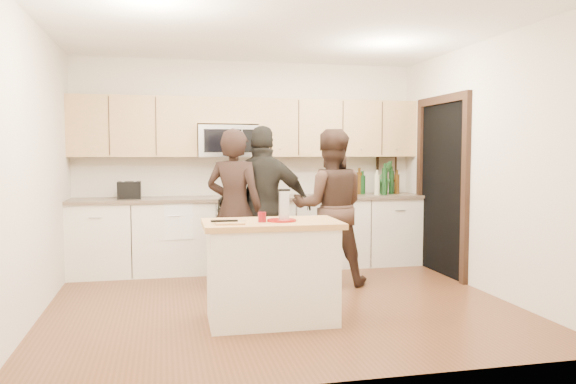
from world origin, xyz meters
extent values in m
plane|color=brown|center=(0.00, 0.00, 0.00)|extent=(4.50, 4.50, 0.00)
cube|color=beige|center=(0.00, 2.00, 1.35)|extent=(4.50, 0.02, 2.70)
cube|color=beige|center=(0.00, -2.00, 1.35)|extent=(4.50, 0.02, 2.70)
cube|color=beige|center=(-2.25, 0.00, 1.35)|extent=(0.02, 4.00, 2.70)
cube|color=beige|center=(2.25, 0.00, 1.35)|extent=(0.02, 4.00, 2.70)
cube|color=white|center=(0.00, 0.00, 2.70)|extent=(4.50, 4.00, 0.02)
cube|color=silver|center=(0.00, 1.69, 0.45)|extent=(4.50, 0.62, 0.90)
cube|color=#796750|center=(0.00, 1.68, 0.92)|extent=(4.50, 0.66, 0.04)
cube|color=tan|center=(-1.48, 1.83, 1.83)|extent=(1.55, 0.33, 0.75)
cube|color=tan|center=(1.17, 1.83, 1.83)|extent=(2.17, 0.33, 0.75)
cube|color=tan|center=(-0.31, 1.83, 2.04)|extent=(0.78, 0.33, 0.33)
cube|color=silver|center=(-0.31, 1.80, 1.65)|extent=(0.76, 0.40, 0.40)
cube|color=black|center=(-0.39, 1.60, 1.65)|extent=(0.47, 0.01, 0.29)
cube|color=black|center=(-0.06, 1.60, 1.65)|extent=(0.17, 0.01, 0.29)
cube|color=black|center=(2.24, 0.90, 1.05)|extent=(0.02, 1.05, 2.10)
cube|color=black|center=(2.22, 0.33, 1.05)|extent=(0.06, 0.10, 2.10)
cube|color=black|center=(2.22, 1.48, 1.05)|extent=(0.06, 0.10, 2.10)
cube|color=black|center=(2.22, 0.90, 2.15)|extent=(0.06, 1.25, 0.10)
cube|color=black|center=(1.95, 1.99, 1.28)|extent=(0.30, 0.03, 0.38)
cube|color=tan|center=(1.95, 1.97, 1.28)|extent=(0.24, 0.00, 0.32)
cube|color=white|center=(-0.95, 1.38, 0.70)|extent=(0.34, 0.01, 0.48)
cube|color=white|center=(-0.95, 1.67, 0.94)|extent=(0.34, 0.60, 0.01)
cube|color=silver|center=(-0.20, -0.59, 0.42)|extent=(1.12, 0.67, 0.85)
cube|color=tan|center=(-0.20, -0.59, 0.88)|extent=(1.21, 0.73, 0.05)
cylinder|color=maroon|center=(-0.11, -0.63, 0.91)|extent=(0.26, 0.26, 0.02)
cube|color=silver|center=(-0.09, -0.61, 1.04)|extent=(0.08, 0.05, 0.25)
cube|color=black|center=(-0.09, -0.61, 1.17)|extent=(0.10, 0.05, 0.02)
cylinder|color=maroon|center=(-0.29, -0.65, 0.94)|extent=(0.07, 0.07, 0.09)
cube|color=tan|center=(-0.58, -0.72, 0.91)|extent=(0.25, 0.20, 0.02)
cube|color=black|center=(-0.62, -0.70, 0.92)|extent=(0.23, 0.04, 0.02)
cube|color=silver|center=(-0.53, -0.69, 0.92)|extent=(0.19, 0.02, 0.01)
cube|color=black|center=(-1.53, 1.67, 1.05)|extent=(0.27, 0.24, 0.21)
cube|color=silver|center=(-1.60, 1.67, 1.15)|extent=(0.03, 0.17, 0.00)
cube|color=silver|center=(-1.46, 1.67, 1.15)|extent=(0.03, 0.17, 0.00)
cylinder|color=black|center=(1.51, 1.75, 1.10)|extent=(0.08, 0.08, 0.32)
cylinder|color=#3D250B|center=(1.47, 1.76, 1.12)|extent=(0.08, 0.08, 0.36)
cylinder|color=#B6B38F|center=(1.66, 1.61, 1.11)|extent=(0.08, 0.08, 0.33)
cylinder|color=black|center=(1.93, 1.75, 1.13)|extent=(0.07, 0.07, 0.37)
cylinder|color=#3D250B|center=(2.00, 1.74, 1.10)|extent=(0.07, 0.07, 0.33)
cylinder|color=black|center=(1.75, 1.57, 1.15)|extent=(0.07, 0.07, 0.42)
imported|color=#327D3A|center=(1.81, 1.72, 1.17)|extent=(0.27, 0.23, 0.45)
imported|color=black|center=(-0.36, 0.70, 0.88)|extent=(0.77, 0.68, 1.76)
imported|color=#2F1F17|center=(0.72, 0.66, 0.88)|extent=(0.97, 0.83, 1.77)
imported|color=black|center=(-0.02, 0.76, 0.90)|extent=(1.13, 0.68, 1.80)
camera|label=1|loc=(-1.13, -5.42, 1.50)|focal=35.00mm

